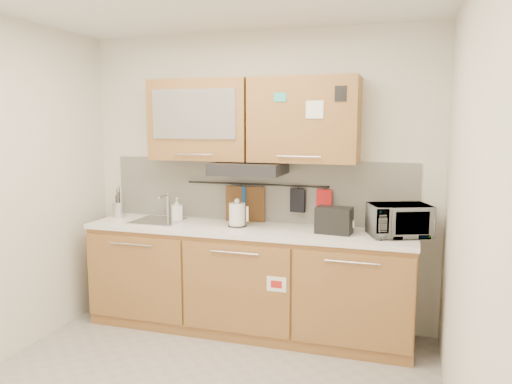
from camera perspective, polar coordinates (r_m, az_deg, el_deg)
The scene contains 18 objects.
wall_back at distance 4.50m, azimuth 0.17°, elevation 1.46°, with size 3.20×3.20×0.00m, color silver.
wall_right at distance 2.84m, azimuth 22.70°, elevation -3.04°, with size 3.00×3.00×0.00m, color silver.
base_cabinet at distance 4.41m, azimuth -1.04°, elevation -10.60°, with size 2.80×0.64×0.88m.
countertop at distance 4.28m, azimuth -1.07°, elevation -4.32°, with size 2.82×0.62×0.04m, color white.
backsplash at distance 4.51m, azimuth 0.12°, elevation 0.18°, with size 2.80×0.02×0.56m, color silver.
upper_cabinets at distance 4.31m, azimuth -0.60°, elevation 8.23°, with size 1.82×0.37×0.70m.
range_hood at distance 4.26m, azimuth -0.83°, elevation 2.70°, with size 0.60×0.46×0.10m, color black.
sink at distance 4.62m, azimuth -11.05°, elevation -3.23°, with size 0.42×0.40×0.26m.
utensil_rail at distance 4.46m, azimuth -0.02°, elevation 0.88°, with size 0.02×0.02×1.30m, color black.
utensil_crock at distance 4.89m, azimuth -15.41°, elevation -1.93°, with size 0.13×0.13×0.29m.
kettle at distance 4.29m, azimuth -2.16°, elevation -2.68°, with size 0.18×0.17×0.25m.
toaster at distance 4.08m, azimuth 8.92°, elevation -3.18°, with size 0.30×0.20×0.21m.
microwave at distance 4.08m, azimuth 16.05°, elevation -3.14°, with size 0.46×0.31×0.25m, color #999999.
soap_bottle at distance 4.60m, azimuth -9.01°, elevation -1.96°, with size 0.10×0.10×0.21m, color #999999.
cutting_board at distance 4.51m, azimuth -1.23°, elevation -2.13°, with size 0.36×0.03×0.44m, color brown.
oven_mitt at distance 4.50m, azimuth -1.73°, elevation -0.47°, with size 0.11×0.03×0.18m, color navy.
dark_pouch at distance 4.37m, azimuth 4.79°, elevation -0.95°, with size 0.13×0.04×0.21m, color black.
pot_holder at distance 4.32m, azimuth 7.79°, elevation -0.80°, with size 0.13×0.02×0.16m, color #AA1617.
Camera 1 is at (1.32, -2.78, 1.81)m, focal length 35.00 mm.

